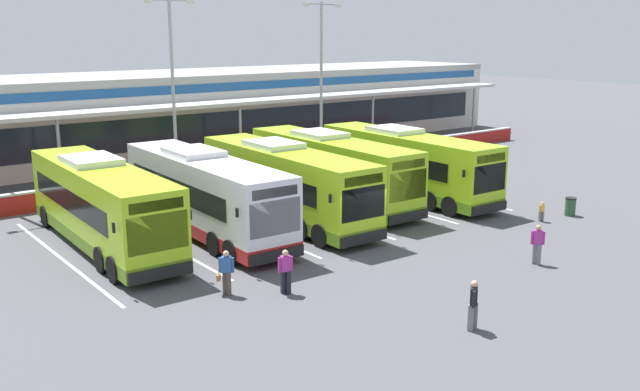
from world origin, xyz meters
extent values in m
plane|color=#4C4C51|center=(0.00, 0.00, 0.00)|extent=(200.00, 200.00, 0.00)
cube|color=beige|center=(0.00, 27.00, 2.75)|extent=(70.00, 10.00, 5.50)
cube|color=#19232D|center=(0.00, 21.98, 2.30)|extent=(66.00, 0.08, 2.20)
cube|color=navy|center=(0.00, 21.97, 5.15)|extent=(68.00, 0.08, 0.60)
cube|color=beige|center=(0.00, 20.50, 4.20)|extent=(67.00, 3.00, 0.24)
cube|color=gray|center=(0.00, 27.00, 5.75)|extent=(70.00, 10.00, 0.50)
cylinder|color=#999999|center=(-6.20, 19.30, 2.10)|extent=(0.20, 0.20, 4.20)
cylinder|color=#999999|center=(6.20, 19.30, 2.10)|extent=(0.20, 0.20, 4.20)
cylinder|color=#999999|center=(18.60, 19.30, 2.10)|extent=(0.20, 0.20, 4.20)
cylinder|color=#999999|center=(31.00, 19.30, 2.10)|extent=(0.20, 0.20, 4.20)
cube|color=maroon|center=(0.00, 14.50, 0.50)|extent=(60.00, 0.36, 1.00)
cube|color=#B2B2B2|center=(0.00, 14.50, 1.05)|extent=(60.00, 0.40, 0.10)
cube|color=#9ED11E|center=(-8.48, 6.54, 1.91)|extent=(2.94, 12.08, 3.19)
cube|color=#598419|center=(-8.48, 6.54, 0.59)|extent=(2.96, 12.10, 0.56)
cube|color=black|center=(-8.46, 6.94, 2.15)|extent=(2.89, 9.68, 0.96)
cube|color=black|center=(-8.67, 0.60, 2.05)|extent=(2.31, 0.18, 1.40)
cube|color=black|center=(-8.67, 0.59, 3.05)|extent=(2.05, 0.15, 0.40)
cube|color=silver|center=(-8.44, 7.54, 3.64)|extent=(2.14, 2.87, 0.28)
cube|color=black|center=(-8.67, 0.49, 0.55)|extent=(2.45, 0.24, 0.44)
cube|color=black|center=(-7.20, 0.90, 2.40)|extent=(0.08, 0.12, 0.36)
cube|color=black|center=(-10.11, 0.99, 2.40)|extent=(0.08, 0.12, 0.36)
cylinder|color=black|center=(-7.13, 11.10, 0.52)|extent=(0.35, 1.05, 1.04)
cylinder|color=black|center=(-9.52, 11.18, 0.52)|extent=(0.35, 1.05, 1.04)
cylinder|color=black|center=(-7.39, 3.31, 0.52)|extent=(0.35, 1.05, 1.04)
cylinder|color=black|center=(-9.77, 3.38, 0.52)|extent=(0.35, 1.05, 1.04)
cylinder|color=black|center=(-7.43, 1.91, 0.52)|extent=(0.35, 1.05, 1.04)
cylinder|color=black|center=(-9.82, 1.98, 0.52)|extent=(0.35, 1.05, 1.04)
cube|color=silver|center=(-4.03, 5.65, 1.91)|extent=(2.94, 12.08, 3.19)
cube|color=#AD1E1E|center=(-4.03, 5.65, 0.59)|extent=(2.96, 12.10, 0.56)
cube|color=black|center=(-4.02, 6.05, 2.15)|extent=(2.89, 9.68, 0.96)
cube|color=black|center=(-4.23, -0.30, 2.05)|extent=(2.31, 0.18, 1.40)
cube|color=black|center=(-4.23, -0.31, 3.05)|extent=(2.05, 0.15, 0.40)
cube|color=silver|center=(-4.00, 6.65, 3.64)|extent=(2.14, 2.87, 0.28)
cube|color=black|center=(-4.23, -0.41, 0.55)|extent=(2.45, 0.24, 0.44)
cube|color=black|center=(-2.76, 0.01, 2.40)|extent=(0.08, 0.12, 0.36)
cube|color=black|center=(-5.67, 0.10, 2.40)|extent=(0.08, 0.12, 0.36)
cylinder|color=black|center=(-2.69, 10.21, 0.52)|extent=(0.35, 1.05, 1.04)
cylinder|color=black|center=(-5.08, 10.29, 0.52)|extent=(0.35, 1.05, 1.04)
cylinder|color=black|center=(-2.94, 2.41, 0.52)|extent=(0.35, 1.05, 1.04)
cylinder|color=black|center=(-5.33, 2.49, 0.52)|extent=(0.35, 1.05, 1.04)
cylinder|color=black|center=(-2.99, 1.01, 0.52)|extent=(0.35, 1.05, 1.04)
cylinder|color=black|center=(-5.38, 1.09, 0.52)|extent=(0.35, 1.05, 1.04)
cube|color=#9ED11E|center=(0.15, 5.26, 1.91)|extent=(2.94, 12.08, 3.19)
cube|color=#598419|center=(0.15, 5.26, 0.59)|extent=(2.96, 12.10, 0.56)
cube|color=black|center=(0.16, 5.66, 2.15)|extent=(2.89, 9.68, 0.96)
cube|color=black|center=(-0.05, -0.69, 2.05)|extent=(2.31, 0.18, 1.40)
cube|color=black|center=(-0.05, -0.70, 3.05)|extent=(2.05, 0.15, 0.40)
cube|color=silver|center=(0.18, 6.26, 3.64)|extent=(2.14, 2.87, 0.28)
cube|color=black|center=(-0.05, -0.80, 0.55)|extent=(2.45, 0.24, 0.44)
cube|color=black|center=(1.42, -0.39, 2.40)|extent=(0.08, 0.12, 0.36)
cube|color=black|center=(-1.49, -0.29, 2.40)|extent=(0.08, 0.12, 0.36)
cylinder|color=black|center=(1.49, 9.82, 0.52)|extent=(0.35, 1.05, 1.04)
cylinder|color=black|center=(-0.90, 9.90, 0.52)|extent=(0.35, 1.05, 1.04)
cylinder|color=black|center=(1.24, 2.02, 0.52)|extent=(0.35, 1.05, 1.04)
cylinder|color=black|center=(-1.15, 2.10, 0.52)|extent=(0.35, 1.05, 1.04)
cylinder|color=black|center=(1.19, 0.62, 0.52)|extent=(0.35, 1.05, 1.04)
cylinder|color=black|center=(-1.20, 0.70, 0.52)|extent=(0.35, 1.05, 1.04)
cube|color=#9ED11E|center=(4.05, 6.55, 1.91)|extent=(2.94, 12.08, 3.19)
cube|color=#598419|center=(4.05, 6.55, 0.59)|extent=(2.96, 12.10, 0.56)
cube|color=black|center=(4.07, 6.95, 2.15)|extent=(2.89, 9.68, 0.96)
cube|color=black|center=(3.86, 0.60, 2.05)|extent=(2.31, 0.18, 1.40)
cube|color=black|center=(3.86, 0.59, 3.05)|extent=(2.05, 0.15, 0.40)
cube|color=silver|center=(4.09, 7.55, 3.64)|extent=(2.14, 2.87, 0.28)
cube|color=black|center=(3.86, 0.49, 0.55)|extent=(2.45, 0.24, 0.44)
cube|color=black|center=(5.33, 0.91, 2.40)|extent=(0.08, 0.12, 0.36)
cube|color=black|center=(2.42, 1.00, 2.40)|extent=(0.08, 0.12, 0.36)
cylinder|color=black|center=(5.40, 11.11, 0.52)|extent=(0.35, 1.05, 1.04)
cylinder|color=black|center=(3.01, 11.19, 0.52)|extent=(0.35, 1.05, 1.04)
cylinder|color=black|center=(5.14, 3.31, 0.52)|extent=(0.35, 1.05, 1.04)
cylinder|color=black|center=(2.75, 3.39, 0.52)|extent=(0.35, 1.05, 1.04)
cylinder|color=black|center=(5.10, 1.91, 0.52)|extent=(0.35, 1.05, 1.04)
cylinder|color=black|center=(2.71, 1.99, 0.52)|extent=(0.35, 1.05, 1.04)
cube|color=#9ED11E|center=(8.38, 5.25, 1.91)|extent=(2.94, 12.08, 3.19)
cube|color=#598419|center=(8.38, 5.25, 0.59)|extent=(2.96, 12.10, 0.56)
cube|color=black|center=(8.39, 5.65, 2.15)|extent=(2.89, 9.68, 0.96)
cube|color=black|center=(8.18, -0.69, 2.05)|extent=(2.31, 0.18, 1.40)
cube|color=black|center=(8.18, -0.70, 3.05)|extent=(2.05, 0.15, 0.40)
cube|color=silver|center=(8.41, 6.25, 3.64)|extent=(2.14, 2.87, 0.28)
cube|color=black|center=(8.18, -0.80, 0.55)|extent=(2.45, 0.24, 0.44)
cube|color=black|center=(9.65, -0.39, 2.40)|extent=(0.08, 0.12, 0.36)
cube|color=black|center=(6.74, -0.30, 2.40)|extent=(0.08, 0.12, 0.36)
cylinder|color=black|center=(9.72, 9.81, 0.52)|extent=(0.35, 1.05, 1.04)
cylinder|color=black|center=(7.33, 9.89, 0.52)|extent=(0.35, 1.05, 1.04)
cylinder|color=black|center=(9.47, 2.02, 0.52)|extent=(0.35, 1.05, 1.04)
cylinder|color=black|center=(7.08, 2.09, 0.52)|extent=(0.35, 1.05, 1.04)
cylinder|color=black|center=(9.42, 0.62, 0.52)|extent=(0.35, 1.05, 1.04)
cylinder|color=black|center=(7.03, 0.69, 0.52)|extent=(0.35, 1.05, 1.04)
cube|color=silver|center=(-10.50, 6.00, 0.00)|extent=(0.14, 13.00, 0.01)
cube|color=silver|center=(-6.30, 6.00, 0.00)|extent=(0.14, 13.00, 0.01)
cube|color=silver|center=(-2.10, 6.00, 0.00)|extent=(0.14, 13.00, 0.01)
cube|color=silver|center=(2.10, 6.00, 0.00)|extent=(0.14, 13.00, 0.01)
cube|color=silver|center=(6.30, 6.00, 0.00)|extent=(0.14, 13.00, 0.01)
cube|color=silver|center=(10.50, 6.00, 0.00)|extent=(0.14, 13.00, 0.01)
cube|color=#4C4238|center=(-7.17, -1.45, 0.42)|extent=(0.22, 0.23, 0.84)
cube|color=#4C4238|center=(-7.11, -1.64, 0.42)|extent=(0.22, 0.23, 0.84)
cube|color=#2D5693|center=(-7.14, -1.54, 1.12)|extent=(0.40, 0.38, 0.56)
cube|color=#2D5693|center=(-7.32, -1.41, 1.09)|extent=(0.13, 0.13, 0.54)
cube|color=#2D5693|center=(-6.97, -1.68, 1.09)|extent=(0.13, 0.13, 0.54)
sphere|color=tan|center=(-7.14, -1.54, 1.51)|extent=(0.22, 0.22, 0.22)
cube|color=olive|center=(-7.36, -1.35, 0.63)|extent=(0.26, 0.30, 0.22)
cylinder|color=olive|center=(-7.36, -1.35, 0.81)|extent=(0.02, 0.02, 0.16)
cube|color=slate|center=(4.24, -6.19, 0.42)|extent=(0.23, 0.23, 0.84)
cube|color=slate|center=(4.26, -6.39, 0.42)|extent=(0.23, 0.23, 0.84)
cube|color=#A32D89|center=(4.25, -6.29, 1.12)|extent=(0.39, 0.40, 0.56)
cube|color=#A32D89|center=(4.10, -6.13, 1.09)|extent=(0.13, 0.13, 0.54)
cube|color=#A32D89|center=(4.40, -6.45, 1.09)|extent=(0.13, 0.13, 0.54)
sphere|color=tan|center=(4.25, -6.29, 1.51)|extent=(0.22, 0.22, 0.22)
cube|color=slate|center=(9.77, -2.64, 0.26)|extent=(0.10, 0.12, 0.52)
cube|color=slate|center=(9.86, -2.72, 0.26)|extent=(0.10, 0.12, 0.52)
cube|color=gold|center=(9.82, -2.68, 0.69)|extent=(0.22, 0.16, 0.35)
cube|color=gold|center=(9.68, -2.67, 0.68)|extent=(0.06, 0.07, 0.33)
cube|color=gold|center=(9.95, -2.69, 0.68)|extent=(0.06, 0.07, 0.33)
sphere|color=#DBB293|center=(9.82, -2.68, 0.94)|extent=(0.14, 0.14, 0.14)
cube|color=black|center=(-5.52, -2.67, 0.42)|extent=(0.18, 0.21, 0.84)
cube|color=black|center=(-5.40, -2.83, 0.42)|extent=(0.18, 0.21, 0.84)
cube|color=#A32D89|center=(-5.46, -2.75, 1.12)|extent=(0.39, 0.30, 0.56)
cube|color=#A32D89|center=(-5.68, -2.69, 1.09)|extent=(0.11, 0.12, 0.54)
cube|color=#A32D89|center=(-5.25, -2.80, 1.09)|extent=(0.11, 0.12, 0.54)
sphere|color=tan|center=(-5.46, -2.75, 1.51)|extent=(0.22, 0.22, 0.22)
cube|color=slate|center=(-2.72, -8.79, 0.42)|extent=(0.22, 0.23, 0.84)
cube|color=slate|center=(-2.52, -8.78, 0.42)|extent=(0.22, 0.23, 0.84)
cube|color=black|center=(-2.62, -8.78, 1.12)|extent=(0.40, 0.39, 0.56)
cube|color=black|center=(-2.79, -8.92, 1.09)|extent=(0.13, 0.13, 0.54)
cube|color=black|center=(-2.45, -8.64, 1.09)|extent=(0.13, 0.13, 0.54)
sphere|color=tan|center=(-2.62, -8.78, 1.51)|extent=(0.22, 0.22, 0.22)
cylinder|color=#9E9EA3|center=(0.28, 17.26, 5.50)|extent=(0.20, 0.20, 11.00)
cylinder|color=#9E9EA3|center=(0.28, 17.26, 10.85)|extent=(2.80, 0.10, 0.10)
cube|color=silver|center=(-1.12, 17.26, 10.75)|extent=(0.44, 0.28, 0.20)
cube|color=silver|center=(1.68, 17.26, 10.75)|extent=(0.44, 0.28, 0.20)
cylinder|color=#9E9EA3|center=(10.96, 16.25, 5.50)|extent=(0.20, 0.20, 11.00)
cylinder|color=#9E9EA3|center=(10.96, 16.25, 10.85)|extent=(2.80, 0.10, 0.10)
cube|color=silver|center=(9.56, 16.25, 10.75)|extent=(0.44, 0.28, 0.20)
cube|color=silver|center=(12.36, 16.25, 10.75)|extent=(0.44, 0.28, 0.20)
cylinder|color=#2D5133|center=(11.95, -2.89, 0.42)|extent=(0.52, 0.52, 0.85)
cylinder|color=black|center=(11.95, -2.89, 0.89)|extent=(0.54, 0.54, 0.08)
camera|label=1|loc=(-18.46, -21.43, 9.03)|focal=38.40mm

